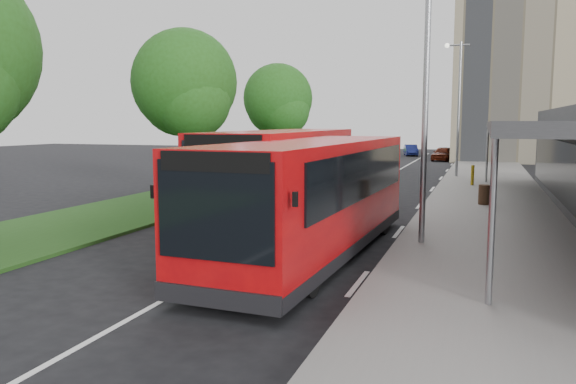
# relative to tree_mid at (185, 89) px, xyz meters

# --- Properties ---
(ground) EXTENTS (120.00, 120.00, 0.00)m
(ground) POSITION_rel_tree_mid_xyz_m (7.01, -9.05, -4.87)
(ground) COLOR black
(ground) RESTS_ON ground
(pavement) EXTENTS (5.00, 80.00, 0.15)m
(pavement) POSITION_rel_tree_mid_xyz_m (13.01, 10.95, -4.80)
(pavement) COLOR gray
(pavement) RESTS_ON ground
(grass_verge) EXTENTS (5.00, 80.00, 0.10)m
(grass_verge) POSITION_rel_tree_mid_xyz_m (0.01, 10.95, -4.82)
(grass_verge) COLOR #1E4315
(grass_verge) RESTS_ON ground
(lane_centre_line) EXTENTS (0.12, 70.00, 0.01)m
(lane_centre_line) POSITION_rel_tree_mid_xyz_m (7.01, 5.95, -4.86)
(lane_centre_line) COLOR silver
(lane_centre_line) RESTS_ON ground
(kerb_dashes) EXTENTS (0.12, 56.00, 0.01)m
(kerb_dashes) POSITION_rel_tree_mid_xyz_m (10.31, 9.95, -4.86)
(kerb_dashes) COLOR silver
(kerb_dashes) RESTS_ON ground
(tree_mid) EXTENTS (4.69, 4.69, 7.54)m
(tree_mid) POSITION_rel_tree_mid_xyz_m (0.00, 0.00, 0.00)
(tree_mid) COLOR #342215
(tree_mid) RESTS_ON ground
(tree_far) EXTENTS (4.49, 4.49, 7.19)m
(tree_far) POSITION_rel_tree_mid_xyz_m (0.00, 12.00, -0.23)
(tree_far) COLOR #342215
(tree_far) RESTS_ON ground
(lamp_post_near) EXTENTS (1.44, 0.28, 8.00)m
(lamp_post_near) POSITION_rel_tree_mid_xyz_m (11.13, -7.05, -0.15)
(lamp_post_near) COLOR gray
(lamp_post_near) RESTS_ON pavement
(lamp_post_far) EXTENTS (1.44, 0.28, 8.00)m
(lamp_post_far) POSITION_rel_tree_mid_xyz_m (11.13, 12.95, -0.15)
(lamp_post_far) COLOR gray
(lamp_post_far) RESTS_ON pavement
(bus_main) EXTENTS (3.09, 10.51, 2.95)m
(bus_main) POSITION_rel_tree_mid_xyz_m (8.68, -8.89, -3.36)
(bus_main) COLOR #BC0A0B
(bus_main) RESTS_ON ground
(bus_second) EXTENTS (3.20, 11.11, 3.12)m
(bus_second) POSITION_rel_tree_mid_xyz_m (6.11, -3.79, -3.27)
(bus_second) COLOR #BC0A0B
(bus_second) RESTS_ON ground
(litter_bin) EXTENTS (0.47, 0.47, 0.79)m
(litter_bin) POSITION_rel_tree_mid_xyz_m (12.81, 1.01, -4.33)
(litter_bin) COLOR #382516
(litter_bin) RESTS_ON pavement
(bollard) EXTENTS (0.21, 0.21, 1.04)m
(bollard) POSITION_rel_tree_mid_xyz_m (12.23, 8.14, -4.20)
(bollard) COLOR yellow
(bollard) RESTS_ON pavement
(car_near) EXTENTS (2.08, 3.92, 1.27)m
(car_near) POSITION_rel_tree_mid_xyz_m (9.31, 29.34, -4.23)
(car_near) COLOR #52190B
(car_near) RESTS_ON ground
(car_far) EXTENTS (1.95, 3.63, 1.14)m
(car_far) POSITION_rel_tree_mid_xyz_m (5.65, 36.15, -4.30)
(car_far) COLOR navy
(car_far) RESTS_ON ground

